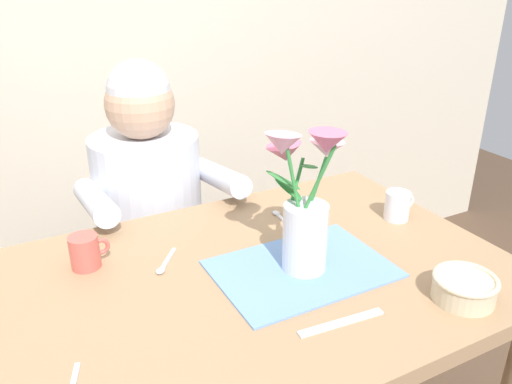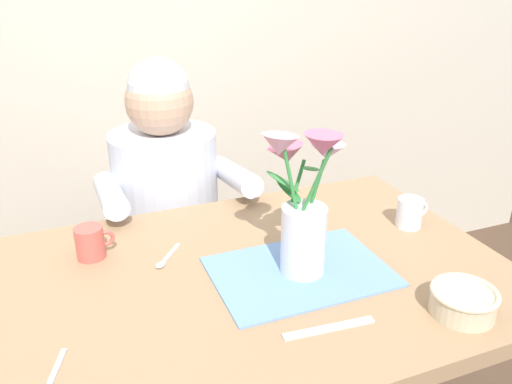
# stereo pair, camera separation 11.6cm
# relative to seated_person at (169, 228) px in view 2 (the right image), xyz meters

# --- Properties ---
(wood_panel_backdrop) EXTENTS (4.00, 0.10, 2.50)m
(wood_panel_backdrop) POSITION_rel_seated_person_xyz_m (0.06, 0.43, 0.69)
(wood_panel_backdrop) COLOR beige
(wood_panel_backdrop) RESTS_ON ground_plane
(dining_table) EXTENTS (1.20, 0.80, 0.74)m
(dining_table) POSITION_rel_seated_person_xyz_m (0.06, -0.62, 0.08)
(dining_table) COLOR #9E7A56
(dining_table) RESTS_ON ground_plane
(seated_person) EXTENTS (0.45, 0.47, 1.14)m
(seated_person) POSITION_rel_seated_person_xyz_m (0.00, 0.00, 0.00)
(seated_person) COLOR #4C4C56
(seated_person) RESTS_ON ground_plane
(striped_placemat) EXTENTS (0.40, 0.28, 0.00)m
(striped_placemat) POSITION_rel_seated_person_xyz_m (0.17, -0.65, 0.18)
(striped_placemat) COLOR #6B93D1
(striped_placemat) RESTS_ON dining_table
(flower_vase) EXTENTS (0.20, 0.25, 0.35)m
(flower_vase) POSITION_rel_seated_person_xyz_m (0.17, -0.64, 0.34)
(flower_vase) COLOR silver
(flower_vase) RESTS_ON dining_table
(ceramic_bowl) EXTENTS (0.14, 0.14, 0.06)m
(ceramic_bowl) POSITION_rel_seated_person_xyz_m (0.41, -0.91, 0.21)
(ceramic_bowl) COLOR beige
(ceramic_bowl) RESTS_ON dining_table
(dinner_knife) EXTENTS (0.19, 0.03, 0.00)m
(dinner_knife) POSITION_rel_seated_person_xyz_m (0.13, -0.85, 0.18)
(dinner_knife) COLOR silver
(dinner_knife) RESTS_ON dining_table
(coffee_cup) EXTENTS (0.09, 0.07, 0.08)m
(coffee_cup) POSITION_rel_seated_person_xyz_m (0.54, -0.55, 0.22)
(coffee_cup) COLOR silver
(coffee_cup) RESTS_ON dining_table
(tea_cup) EXTENTS (0.09, 0.07, 0.08)m
(tea_cup) POSITION_rel_seated_person_xyz_m (-0.27, -0.40, 0.22)
(tea_cup) COLOR #CC564C
(tea_cup) RESTS_ON dining_table
(spoon_0) EXTENTS (0.05, 0.12, 0.01)m
(spoon_0) POSITION_rel_seated_person_xyz_m (-0.38, -0.80, 0.18)
(spoon_0) COLOR silver
(spoon_0) RESTS_ON dining_table
(spoon_1) EXTENTS (0.08, 0.10, 0.01)m
(spoon_1) POSITION_rel_seated_person_xyz_m (-0.11, -0.49, 0.18)
(spoon_1) COLOR silver
(spoon_1) RESTS_ON dining_table
(spoon_2) EXTENTS (0.02, 0.12, 0.01)m
(spoon_2) POSITION_rel_seated_person_xyz_m (0.26, -0.40, 0.18)
(spoon_2) COLOR silver
(spoon_2) RESTS_ON dining_table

